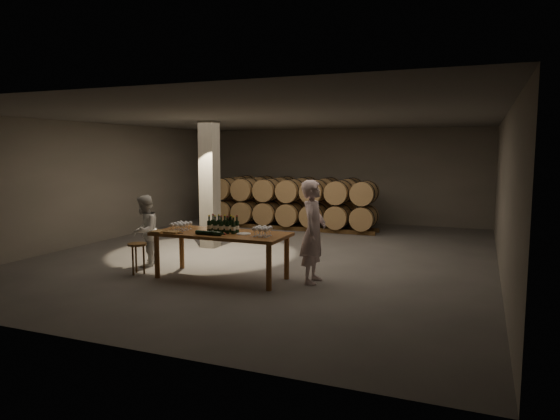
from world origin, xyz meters
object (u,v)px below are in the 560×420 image
at_px(bottle_cluster, 223,226).
at_px(person_man, 313,232).
at_px(person_woman, 145,231).
at_px(stool, 137,249).
at_px(tasting_table, 221,238).
at_px(plate, 244,234).
at_px(notebook_near, 172,232).

xyz_separation_m(bottle_cluster, person_man, (1.69, 0.37, -0.06)).
distance_m(bottle_cluster, person_man, 1.73).
relative_size(bottle_cluster, person_woman, 0.40).
xyz_separation_m(bottle_cluster, stool, (-1.76, -0.34, -0.51)).
xyz_separation_m(tasting_table, stool, (-1.72, -0.33, -0.29)).
relative_size(tasting_table, plate, 9.67).
bearing_deg(bottle_cluster, person_woman, 171.32).
xyz_separation_m(tasting_table, person_man, (1.73, 0.39, 0.16)).
bearing_deg(tasting_table, person_man, 12.65).
bearing_deg(plate, stool, -172.08).
bearing_deg(person_woman, plate, 62.85).
height_order(tasting_table, plate, plate).
relative_size(plate, stool, 0.43).
bearing_deg(notebook_near, plate, 13.37).
bearing_deg(person_man, notebook_near, 104.93).
xyz_separation_m(person_man, person_woman, (-3.76, -0.06, -0.20)).
bearing_deg(stool, person_man, 11.68).
bearing_deg(notebook_near, person_man, 14.44).
distance_m(person_man, person_woman, 3.76).
relative_size(plate, person_man, 0.14).
bearing_deg(notebook_near, person_woman, 146.14).
xyz_separation_m(bottle_cluster, person_woman, (-2.07, 0.32, -0.26)).
xyz_separation_m(tasting_table, notebook_near, (-0.84, -0.40, 0.12)).
height_order(bottle_cluster, person_man, person_man).
relative_size(tasting_table, stool, 4.17).
bearing_deg(person_man, plate, 106.07).
relative_size(bottle_cluster, notebook_near, 2.20).
distance_m(tasting_table, stool, 1.78).
bearing_deg(notebook_near, tasting_table, 22.80).
xyz_separation_m(plate, person_woman, (-2.52, 0.35, -0.15)).
height_order(tasting_table, person_woman, person_woman).
xyz_separation_m(bottle_cluster, notebook_near, (-0.87, -0.41, -0.11)).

